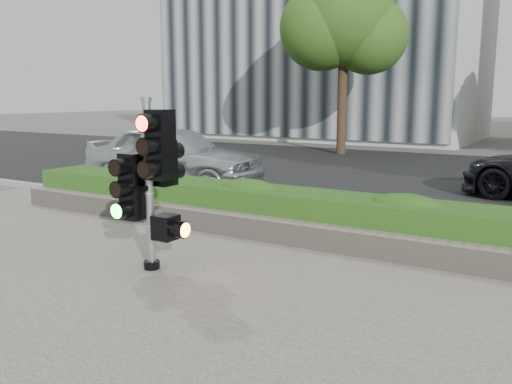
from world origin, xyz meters
TOP-DOWN VIEW (x-y plane):
  - ground at (0.00, 0.00)m, footprint 120.00×120.00m
  - sidewalk at (0.00, -2.50)m, footprint 16.00×11.00m
  - road at (0.00, 10.00)m, footprint 60.00×13.00m
  - curb at (0.00, 3.15)m, footprint 60.00×0.25m
  - stone_wall at (0.00, 1.90)m, footprint 12.00×0.32m
  - hedge at (0.00, 2.55)m, footprint 12.00×1.00m
  - tree_left at (-4.52, 14.56)m, footprint 4.61×4.03m
  - traffic_signal at (-0.98, -0.09)m, footprint 0.75×0.54m
  - car_silver at (-5.00, 5.09)m, footprint 4.71×2.33m

SIDE VIEW (x-z plane):
  - ground at x=0.00m, z-range 0.00..0.00m
  - road at x=0.00m, z-range 0.00..0.02m
  - sidewalk at x=0.00m, z-range 0.00..0.03m
  - curb at x=0.00m, z-range 0.00..0.12m
  - stone_wall at x=0.00m, z-range 0.03..0.37m
  - hedge at x=0.00m, z-range 0.03..0.71m
  - car_silver at x=-5.00m, z-range 0.02..1.56m
  - traffic_signal at x=-0.98m, z-range 0.15..2.34m
  - tree_left at x=-4.52m, z-range 1.37..8.72m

